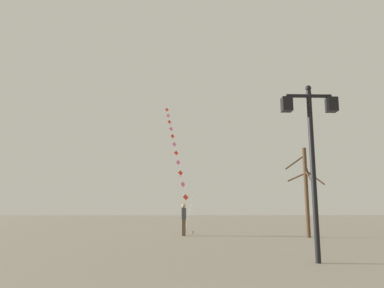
{
  "coord_description": "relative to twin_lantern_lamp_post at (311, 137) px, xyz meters",
  "views": [
    {
      "loc": [
        -1.24,
        -1.41,
        1.35
      ],
      "look_at": [
        -0.65,
        19.47,
        5.11
      ],
      "focal_mm": 34.47,
      "sensor_mm": 36.0,
      "label": 1
    }
  ],
  "objects": [
    {
      "name": "ground_plane",
      "position": [
        -2.32,
        11.59,
        -3.34
      ],
      "size": [
        160.0,
        160.0,
        0.0
      ],
      "primitive_type": "plane",
      "color": "gray"
    },
    {
      "name": "twin_lantern_lamp_post",
      "position": [
        0.0,
        0.0,
        0.0
      ],
      "size": [
        1.55,
        0.28,
        4.82
      ],
      "color": "black",
      "rests_on": "ground_plane"
    },
    {
      "name": "kite_flyer",
      "position": [
        -3.44,
        10.5,
        -2.44
      ],
      "size": [
        0.27,
        0.62,
        1.71
      ],
      "rotation": [
        0.0,
        0.0,
        1.65
      ],
      "color": "brown",
      "rests_on": "ground_plane"
    },
    {
      "name": "kite_train",
      "position": [
        -4.06,
        19.49,
        2.77
      ],
      "size": [
        2.4,
        14.07,
        11.49
      ],
      "color": "brown",
      "rests_on": "ground_plane"
    },
    {
      "name": "bare_tree",
      "position": [
        2.83,
        9.0,
        -0.92
      ],
      "size": [
        1.85,
        1.98,
        4.56
      ],
      "color": "#4C3826",
      "rests_on": "ground_plane"
    }
  ]
}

